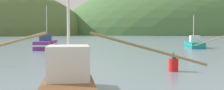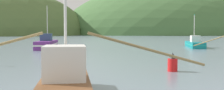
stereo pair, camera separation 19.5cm
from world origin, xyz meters
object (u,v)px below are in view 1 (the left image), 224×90
object	(u,v)px
fishing_boat_purple	(46,44)
fishing_boat_brown	(69,85)
fishing_boat_teal	(194,44)
channel_buoy	(173,63)

from	to	relation	value
fishing_boat_purple	fishing_boat_brown	xyz separation A→B (m)	(8.16, -37.75, -0.03)
fishing_boat_teal	channel_buoy	world-z (taller)	fishing_boat_teal
fishing_boat_purple	fishing_boat_teal	distance (m)	27.53
fishing_boat_brown	channel_buoy	size ratio (longest dim) A/B	8.46
fishing_boat_purple	fishing_boat_teal	bearing A→B (deg)	-86.54
fishing_boat_purple	fishing_boat_brown	size ratio (longest dim) A/B	0.90
fishing_boat_purple	channel_buoy	world-z (taller)	fishing_boat_purple
fishing_boat_purple	fishing_boat_teal	world-z (taller)	fishing_boat_purple
fishing_boat_brown	channel_buoy	bearing A→B (deg)	-42.37
fishing_boat_purple	fishing_boat_brown	world-z (taller)	fishing_boat_purple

